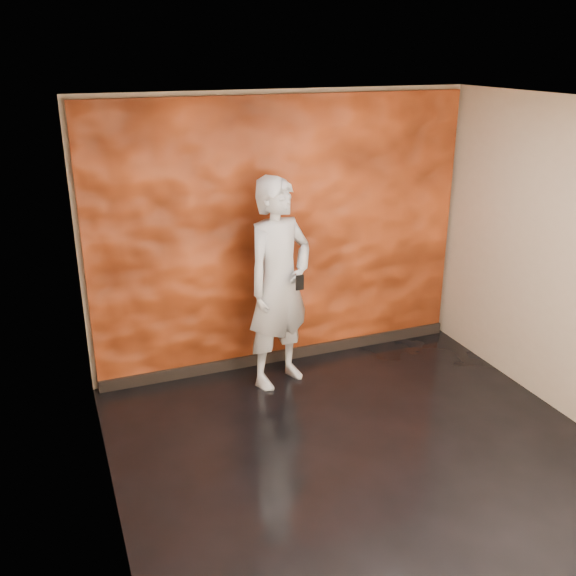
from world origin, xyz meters
name	(u,v)px	position (x,y,z in m)	size (l,w,h in m)	color
room	(377,301)	(0.00, 0.00, 1.40)	(4.02, 4.02, 2.81)	black
feature_wall	(283,236)	(0.00, 1.96, 1.38)	(3.90, 0.06, 2.75)	#D75321
baseboard	(285,354)	(0.00, 1.92, 0.06)	(3.90, 0.04, 0.12)	black
man	(279,284)	(-0.21, 1.52, 1.04)	(0.76, 0.50, 2.08)	#9CA3AB
phone	(300,283)	(-0.12, 1.22, 1.15)	(0.08, 0.02, 0.14)	black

